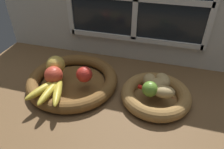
# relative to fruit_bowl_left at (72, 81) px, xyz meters

# --- Properties ---
(ground_plane) EXTENTS (1.40, 0.90, 0.03)m
(ground_plane) POSITION_rel_fruit_bowl_left_xyz_m (0.20, 0.00, -0.04)
(ground_plane) COLOR brown
(back_wall) EXTENTS (1.40, 0.05, 0.55)m
(back_wall) POSITION_rel_fruit_bowl_left_xyz_m (0.20, 0.30, 0.25)
(back_wall) COLOR silver
(back_wall) RESTS_ON ground_plane
(fruit_bowl_left) EXTENTS (0.38, 0.38, 0.05)m
(fruit_bowl_left) POSITION_rel_fruit_bowl_left_xyz_m (0.00, 0.00, 0.00)
(fruit_bowl_left) COLOR brown
(fruit_bowl_left) RESTS_ON ground_plane
(fruit_bowl_right) EXTENTS (0.27, 0.27, 0.05)m
(fruit_bowl_right) POSITION_rel_fruit_bowl_left_xyz_m (0.35, -0.00, 0.00)
(fruit_bowl_right) COLOR olive
(fruit_bowl_right) RESTS_ON ground_plane
(apple_red_right) EXTENTS (0.06, 0.06, 0.06)m
(apple_red_right) POSITION_rel_fruit_bowl_left_xyz_m (0.07, -0.02, 0.06)
(apple_red_right) COLOR red
(apple_red_right) RESTS_ON fruit_bowl_left
(apple_golden_left) EXTENTS (0.08, 0.08, 0.08)m
(apple_golden_left) POSITION_rel_fruit_bowl_left_xyz_m (-0.07, 0.00, 0.07)
(apple_golden_left) COLOR gold
(apple_golden_left) RESTS_ON fruit_bowl_left
(apple_red_front) EXTENTS (0.07, 0.07, 0.07)m
(apple_red_front) POSITION_rel_fruit_bowl_left_xyz_m (-0.04, -0.06, 0.06)
(apple_red_front) COLOR #CC422D
(apple_red_front) RESTS_ON fruit_bowl_left
(banana_bunch_front) EXTENTS (0.15, 0.17, 0.03)m
(banana_bunch_front) POSITION_rel_fruit_bowl_left_xyz_m (-0.03, -0.12, 0.04)
(banana_bunch_front) COLOR gold
(banana_bunch_front) RESTS_ON fruit_bowl_left
(potato_oblong) EXTENTS (0.06, 0.07, 0.05)m
(potato_oblong) POSITION_rel_fruit_bowl_left_xyz_m (0.32, 0.03, 0.05)
(potato_oblong) COLOR tan
(potato_oblong) RESTS_ON fruit_bowl_right
(potato_small) EXTENTS (0.08, 0.06, 0.04)m
(potato_small) POSITION_rel_fruit_bowl_left_xyz_m (0.38, -0.03, 0.05)
(potato_small) COLOR tan
(potato_small) RESTS_ON fruit_bowl_right
(potato_back) EXTENTS (0.08, 0.09, 0.05)m
(potato_back) POSITION_rel_fruit_bowl_left_xyz_m (0.37, 0.04, 0.05)
(potato_back) COLOR tan
(potato_back) RESTS_ON fruit_bowl_right
(potato_large) EXTENTS (0.09, 0.09, 0.05)m
(potato_large) POSITION_rel_fruit_bowl_left_xyz_m (0.35, -0.00, 0.05)
(potato_large) COLOR tan
(potato_large) RESTS_ON fruit_bowl_right
(lime_near) EXTENTS (0.06, 0.06, 0.06)m
(lime_near) POSITION_rel_fruit_bowl_left_xyz_m (0.33, -0.03, 0.06)
(lime_near) COLOR olive
(lime_near) RESTS_ON fruit_bowl_right
(chili_pepper) EXTENTS (0.15, 0.05, 0.02)m
(chili_pepper) POSITION_rel_fruit_bowl_left_xyz_m (0.36, -0.02, 0.04)
(chili_pepper) COLOR red
(chili_pepper) RESTS_ON fruit_bowl_right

